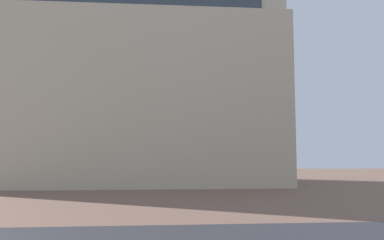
% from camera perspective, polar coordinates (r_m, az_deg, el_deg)
% --- Properties ---
extents(landmark_building, '(28.64, 13.82, 32.29)m').
position_cam_1_polar(landmark_building, '(37.66, -9.93, 4.90)').
color(landmark_building, beige).
rests_on(landmark_building, ground_plane).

